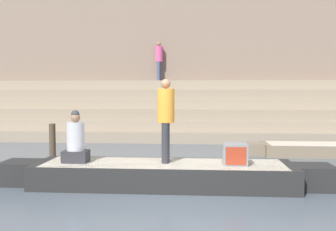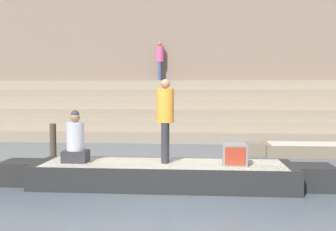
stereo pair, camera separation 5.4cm
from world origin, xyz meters
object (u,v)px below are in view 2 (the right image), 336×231
person_rowing (75,142)px  person_standing (165,115)px  tv_set (234,154)px  moored_boat_shore (327,149)px  person_on_steps (160,58)px  rowboat_main (163,174)px  mooring_post (53,141)px

person_rowing → person_standing: bearing=20.9°
tv_set → moored_boat_shore: bearing=59.1°
person_on_steps → moored_boat_shore: bearing=135.5°
rowboat_main → person_on_steps: person_on_steps is taller
tv_set → moored_boat_shore: (3.14, 4.31, -0.50)m
moored_boat_shore → person_on_steps: (-5.61, 5.28, 3.21)m
rowboat_main → mooring_post: size_ratio=6.73×
rowboat_main → person_standing: (0.04, 0.09, 1.21)m
rowboat_main → person_standing: person_standing is taller
person_standing → mooring_post: (-3.55, 3.02, -0.96)m
person_standing → person_on_steps: 9.66m
rowboat_main → person_rowing: size_ratio=6.26×
mooring_post → person_on_steps: 7.43m
rowboat_main → person_rowing: 1.93m
person_on_steps → rowboat_main: bearing=95.1°
person_rowing → person_on_steps: 9.88m
person_standing → mooring_post: size_ratio=1.71×
person_rowing → moored_boat_shore: size_ratio=0.23×
person_on_steps → tv_set: bearing=103.3°
rowboat_main → moored_boat_shore: 6.22m
rowboat_main → mooring_post: mooring_post is taller
person_rowing → tv_set: size_ratio=2.27×
person_rowing → mooring_post: size_ratio=1.07×
tv_set → moored_boat_shore: 5.35m
rowboat_main → tv_set: tv_set is taller
person_standing → tv_set: size_ratio=3.61×
moored_boat_shore → person_standing: bearing=-140.0°
rowboat_main → person_rowing: person_rowing is taller
person_rowing → person_on_steps: bearing=102.5°
mooring_post → person_on_steps: size_ratio=0.59×
person_standing → moored_boat_shore: person_standing is taller
person_standing → rowboat_main: bearing=-100.7°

